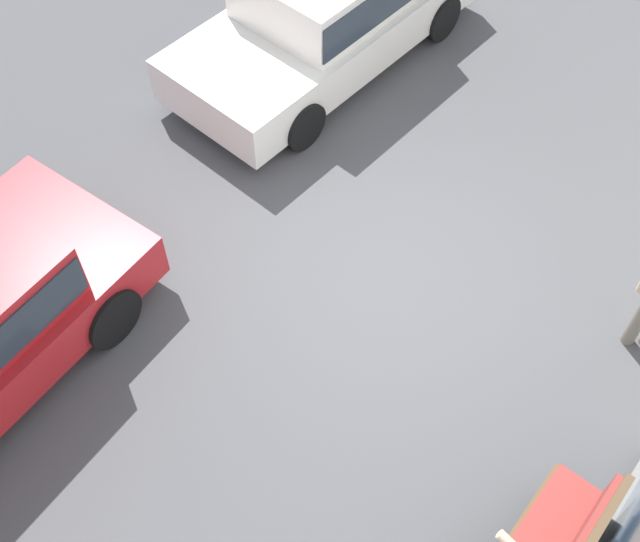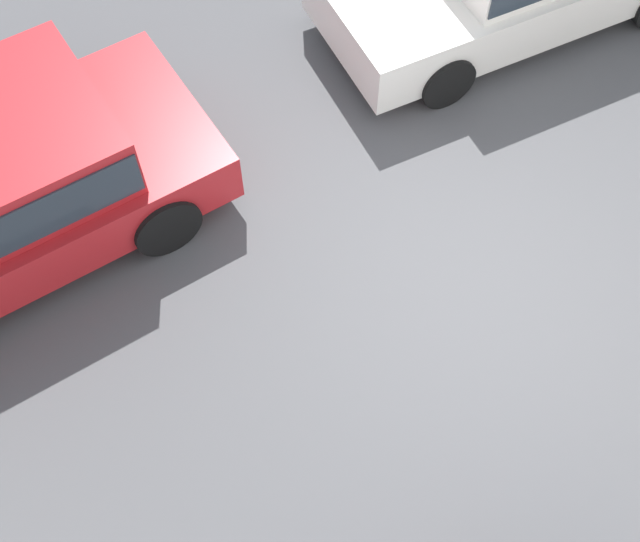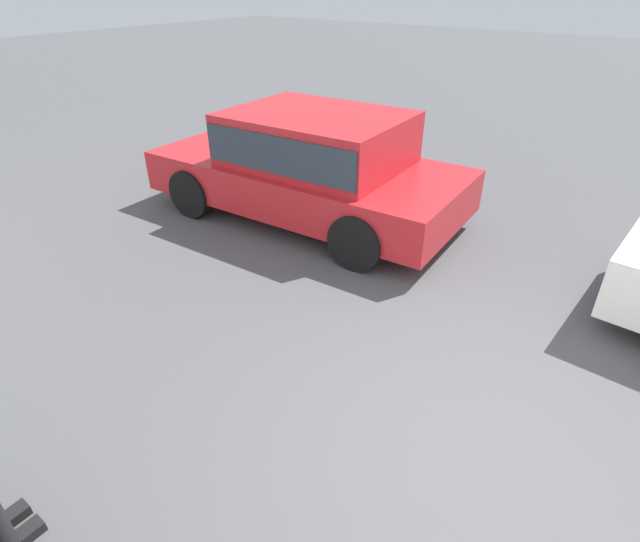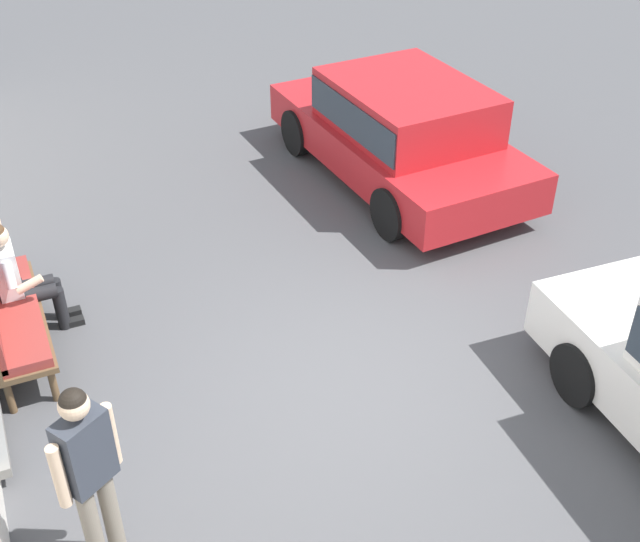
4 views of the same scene
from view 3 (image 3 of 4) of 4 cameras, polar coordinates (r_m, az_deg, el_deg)
The scene contains 2 objects.
ground_plane at distance 3.93m, azimuth 18.63°, elevation -19.04°, with size 60.00×60.00×0.00m, color #4C4C4F.
parked_car_mid at distance 6.69m, azimuth -0.99°, elevation 12.39°, with size 4.28×2.16×1.42m.
Camera 3 is at (-0.46, 2.60, 2.91)m, focal length 28.00 mm.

